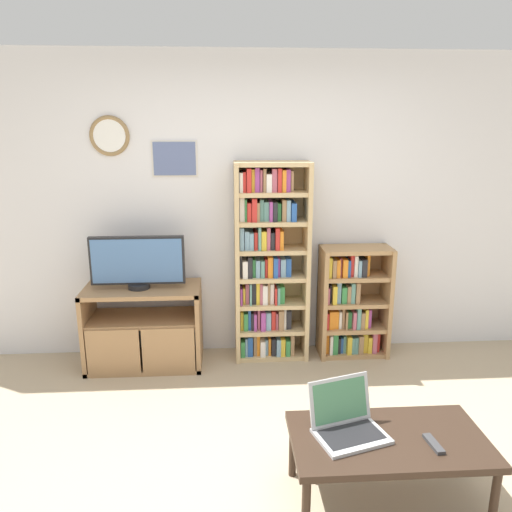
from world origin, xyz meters
TOP-DOWN VIEW (x-y plane):
  - ground_plane at (0.00, 0.00)m, footprint 18.00×18.00m
  - wall_back at (-0.01, 1.96)m, footprint 6.24×0.09m
  - tv_stand at (-0.95, 1.65)m, footprint 0.96×0.48m
  - television at (-0.97, 1.65)m, footprint 0.76×0.18m
  - bookshelf_tall at (0.12, 1.78)m, footprint 0.63×0.30m
  - bookshelf_short at (0.85, 1.78)m, footprint 0.61×0.31m
  - coffee_table at (0.60, -0.06)m, footprint 1.04×0.56m
  - laptop at (0.38, 0.00)m, footprint 0.43×0.39m
  - remote_near_laptop at (0.81, -0.14)m, footprint 0.06×0.16m

SIDE VIEW (x-z plane):
  - ground_plane at x=0.00m, z-range 0.00..0.00m
  - tv_stand at x=-0.95m, z-range 0.00..0.70m
  - coffee_table at x=0.60m, z-range 0.16..0.56m
  - remote_near_laptop at x=0.81m, z-range 0.40..0.42m
  - bookshelf_short at x=0.85m, z-range -0.03..0.96m
  - laptop at x=0.38m, z-range 0.33..0.61m
  - bookshelf_tall at x=0.12m, z-range -0.01..1.71m
  - television at x=-0.97m, z-range 0.70..1.14m
  - wall_back at x=-0.01m, z-range 0.00..2.60m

